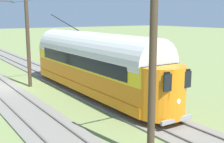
{
  "coord_description": "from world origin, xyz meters",
  "views": [
    {
      "loc": [
        4.82,
        22.79,
        5.38
      ],
      "look_at": [
        -5.98,
        6.27,
        1.68
      ],
      "focal_mm": 47.7,
      "sensor_mm": 36.0,
      "label": 1
    }
  ],
  "objects_px": {
    "vintage_streetcar": "(93,62)",
    "switch_stand": "(47,61)",
    "catenary_pole_mid_near": "(29,36)",
    "catenary_pole_mid_far": "(155,57)"
  },
  "relations": [
    {
      "from": "vintage_streetcar",
      "to": "catenary_pole_mid_far",
      "type": "height_order",
      "value": "catenary_pole_mid_far"
    },
    {
      "from": "catenary_pole_mid_far",
      "to": "switch_stand",
      "type": "height_order",
      "value": "catenary_pole_mid_far"
    },
    {
      "from": "vintage_streetcar",
      "to": "catenary_pole_mid_far",
      "type": "relative_size",
      "value": 2.15
    },
    {
      "from": "switch_stand",
      "to": "catenary_pole_mid_near",
      "type": "bearing_deg",
      "value": 60.41
    },
    {
      "from": "vintage_streetcar",
      "to": "catenary_pole_mid_far",
      "type": "bearing_deg",
      "value": 73.3
    },
    {
      "from": "vintage_streetcar",
      "to": "switch_stand",
      "type": "distance_m",
      "value": 12.1
    },
    {
      "from": "catenary_pole_mid_near",
      "to": "switch_stand",
      "type": "bearing_deg",
      "value": -119.59
    },
    {
      "from": "catenary_pole_mid_far",
      "to": "switch_stand",
      "type": "xyz_separation_m",
      "value": [
        -4.1,
        -21.44,
        -3.22
      ]
    },
    {
      "from": "vintage_streetcar",
      "to": "catenary_pole_mid_near",
      "type": "height_order",
      "value": "catenary_pole_mid_near"
    },
    {
      "from": "catenary_pole_mid_near",
      "to": "catenary_pole_mid_far",
      "type": "relative_size",
      "value": 1.0
    }
  ]
}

